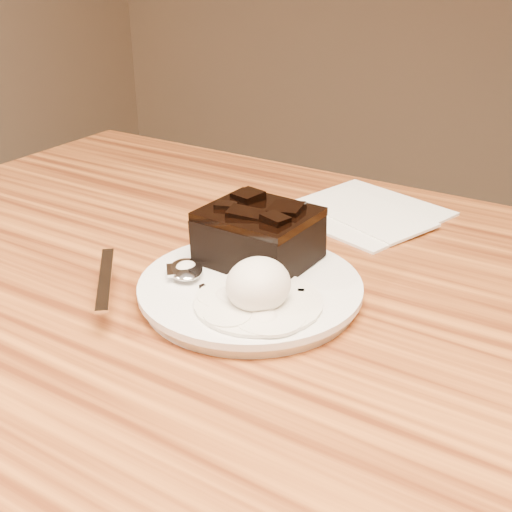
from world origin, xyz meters
The scene contains 10 objects.
plate centered at (-0.07, 0.03, 0.76)m, with size 0.21×0.21×0.02m, color silver.
brownie centered at (-0.09, 0.07, 0.79)m, with size 0.10×0.09×0.05m, color black.
ice_cream_scoop centered at (-0.04, 0.00, 0.79)m, with size 0.06×0.06×0.05m, color silver.
melt_puddle centered at (-0.04, 0.00, 0.77)m, with size 0.11×0.11×0.00m, color white.
spoon centered at (-0.13, 0.01, 0.77)m, with size 0.03×0.18×0.01m, color silver, non-canonical shape.
napkin centered at (-0.06, 0.28, 0.75)m, with size 0.17×0.17×0.01m, color white.
crumb_a centered at (-0.02, 0.03, 0.77)m, with size 0.01×0.01×0.00m, color black.
crumb_b centered at (-0.08, -0.01, 0.77)m, with size 0.01×0.01×0.00m, color black.
crumb_c centered at (-0.06, 0.02, 0.77)m, with size 0.01×0.00×0.00m, color black.
crumb_d centered at (-0.10, 0.00, 0.77)m, with size 0.01×0.01×0.00m, color black.
Camera 1 is at (0.22, -0.42, 1.05)m, focal length 45.94 mm.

